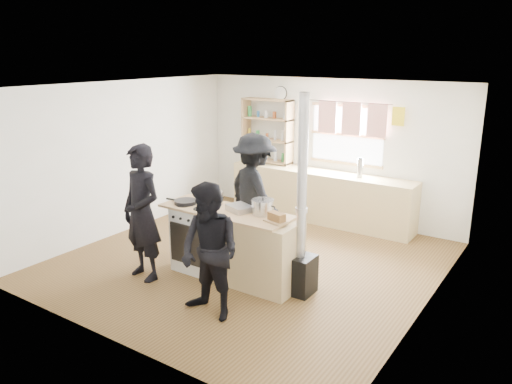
# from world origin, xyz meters

# --- Properties ---
(ground) EXTENTS (5.00, 5.00, 0.01)m
(ground) POSITION_xyz_m (0.00, 0.00, -0.01)
(ground) COLOR brown
(ground) RESTS_ON ground
(back_counter) EXTENTS (3.40, 0.55, 0.90)m
(back_counter) POSITION_xyz_m (0.00, 2.22, 0.45)
(back_counter) COLOR #D5BC80
(back_counter) RESTS_ON ground
(shelving_unit) EXTENTS (1.00, 0.28, 1.20)m
(shelving_unit) POSITION_xyz_m (-1.20, 2.34, 1.51)
(shelving_unit) COLOR tan
(shelving_unit) RESTS_ON back_counter
(thermos) EXTENTS (0.10, 0.10, 0.32)m
(thermos) POSITION_xyz_m (0.73, 2.22, 1.06)
(thermos) COLOR silver
(thermos) RESTS_ON back_counter
(cooking_island) EXTENTS (1.97, 0.64, 0.93)m
(cooking_island) POSITION_xyz_m (0.14, -0.55, 0.47)
(cooking_island) COLOR silver
(cooking_island) RESTS_ON ground
(skillet_greens) EXTENTS (0.33, 0.33, 0.05)m
(skillet_greens) POSITION_xyz_m (-0.63, -0.62, 0.96)
(skillet_greens) COLOR black
(skillet_greens) RESTS_ON cooking_island
(roast_tray) EXTENTS (0.39, 0.35, 0.08)m
(roast_tray) POSITION_xyz_m (0.17, -0.48, 0.97)
(roast_tray) COLOR silver
(roast_tray) RESTS_ON cooking_island
(stockpot_stove) EXTENTS (0.25, 0.25, 0.20)m
(stockpot_stove) POSITION_xyz_m (-0.29, -0.42, 1.02)
(stockpot_stove) COLOR silver
(stockpot_stove) RESTS_ON cooking_island
(stockpot_counter) EXTENTS (0.29, 0.29, 0.22)m
(stockpot_counter) POSITION_xyz_m (0.50, -0.42, 1.03)
(stockpot_counter) COLOR #BDBDBF
(stockpot_counter) RESTS_ON cooking_island
(bread_board) EXTENTS (0.32, 0.26, 0.12)m
(bread_board) POSITION_xyz_m (0.81, -0.59, 0.98)
(bread_board) COLOR tan
(bread_board) RESTS_ON cooking_island
(flue_heater) EXTENTS (0.35, 0.35, 2.50)m
(flue_heater) POSITION_xyz_m (1.07, -0.44, 0.65)
(flue_heater) COLOR black
(flue_heater) RESTS_ON ground
(person_near_left) EXTENTS (0.72, 0.53, 1.81)m
(person_near_left) POSITION_xyz_m (-0.88, -1.20, 0.91)
(person_near_left) COLOR black
(person_near_left) RESTS_ON ground
(person_near_right) EXTENTS (0.82, 0.67, 1.57)m
(person_near_right) POSITION_xyz_m (0.51, -1.51, 0.79)
(person_near_right) COLOR black
(person_near_right) RESTS_ON ground
(person_far) EXTENTS (1.33, 1.08, 1.79)m
(person_far) POSITION_xyz_m (-0.22, 0.47, 0.90)
(person_far) COLOR black
(person_far) RESTS_ON ground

